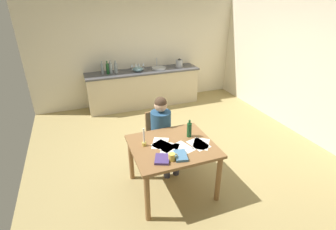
% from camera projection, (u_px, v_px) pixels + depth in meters
% --- Properties ---
extents(ground_plane, '(5.20, 5.20, 0.04)m').
position_uv_depth(ground_plane, '(178.00, 150.00, 4.71)').
color(ground_plane, tan).
extents(wall_back, '(5.20, 0.12, 2.60)m').
position_uv_depth(wall_back, '(138.00, 51.00, 6.32)').
color(wall_back, silver).
rests_on(wall_back, ground).
extents(wall_right, '(0.12, 5.20, 2.60)m').
position_uv_depth(wall_right, '(301.00, 67.00, 4.96)').
color(wall_right, silver).
rests_on(wall_right, ground).
extents(kitchen_counter, '(2.77, 0.64, 0.90)m').
position_uv_depth(kitchen_counter, '(144.00, 88.00, 6.39)').
color(kitchen_counter, beige).
rests_on(kitchen_counter, ground).
extents(dining_table, '(1.11, 0.98, 0.75)m').
position_uv_depth(dining_table, '(172.00, 152.00, 3.48)').
color(dining_table, olive).
rests_on(dining_table, ground).
extents(chair_at_table, '(0.44, 0.44, 0.89)m').
position_uv_depth(chair_at_table, '(159.00, 135.00, 4.18)').
color(chair_at_table, olive).
rests_on(chair_at_table, ground).
extents(person_seated, '(0.36, 0.61, 1.19)m').
position_uv_depth(person_seated, '(163.00, 129.00, 3.98)').
color(person_seated, navy).
rests_on(person_seated, ground).
extents(coffee_mug, '(0.12, 0.08, 0.09)m').
position_uv_depth(coffee_mug, '(172.00, 157.00, 3.11)').
color(coffee_mug, '#F2CC4C').
rests_on(coffee_mug, dining_table).
extents(candlestick, '(0.06, 0.06, 0.26)m').
position_uv_depth(candlestick, '(144.00, 141.00, 3.39)').
color(candlestick, gold).
rests_on(candlestick, dining_table).
extents(book_magazine, '(0.24, 0.27, 0.03)m').
position_uv_depth(book_magazine, '(162.00, 159.00, 3.11)').
color(book_magazine, '#473475').
rests_on(book_magazine, dining_table).
extents(book_cookery, '(0.20, 0.27, 0.03)m').
position_uv_depth(book_cookery, '(181.00, 156.00, 3.18)').
color(book_cookery, teal).
rests_on(book_cookery, dining_table).
extents(paper_letter, '(0.34, 0.36, 0.00)m').
position_uv_depth(paper_letter, '(201.00, 144.00, 3.46)').
color(paper_letter, white).
rests_on(paper_letter, dining_table).
extents(paper_bill, '(0.29, 0.35, 0.00)m').
position_uv_depth(paper_bill, '(183.00, 148.00, 3.37)').
color(paper_bill, white).
rests_on(paper_bill, dining_table).
extents(paper_envelope, '(0.34, 0.36, 0.00)m').
position_uv_depth(paper_envelope, '(170.00, 149.00, 3.35)').
color(paper_envelope, white).
rests_on(paper_envelope, dining_table).
extents(paper_receipt, '(0.33, 0.36, 0.00)m').
position_uv_depth(paper_receipt, '(164.00, 146.00, 3.41)').
color(paper_receipt, white).
rests_on(paper_receipt, dining_table).
extents(paper_notice, '(0.32, 0.36, 0.00)m').
position_uv_depth(paper_notice, '(160.00, 143.00, 3.47)').
color(paper_notice, white).
rests_on(paper_notice, dining_table).
extents(paper_flyer, '(0.27, 0.34, 0.00)m').
position_uv_depth(paper_flyer, '(198.00, 144.00, 3.45)').
color(paper_flyer, white).
rests_on(paper_flyer, dining_table).
extents(wine_bottle_on_table, '(0.07, 0.07, 0.26)m').
position_uv_depth(wine_bottle_on_table, '(189.00, 130.00, 3.59)').
color(wine_bottle_on_table, '#194C23').
rests_on(wine_bottle_on_table, dining_table).
extents(sink_unit, '(0.36, 0.36, 0.24)m').
position_uv_depth(sink_unit, '(159.00, 68.00, 6.32)').
color(sink_unit, '#B2B7BC').
rests_on(sink_unit, kitchen_counter).
extents(bottle_oil, '(0.06, 0.06, 0.30)m').
position_uv_depth(bottle_oil, '(102.00, 69.00, 5.89)').
color(bottle_oil, '#8C999E').
rests_on(bottle_oil, kitchen_counter).
extents(bottle_vinegar, '(0.07, 0.07, 0.31)m').
position_uv_depth(bottle_vinegar, '(108.00, 69.00, 5.87)').
color(bottle_vinegar, '#194C23').
rests_on(bottle_vinegar, kitchen_counter).
extents(bottle_wine_red, '(0.08, 0.08, 0.30)m').
position_uv_depth(bottle_wine_red, '(111.00, 68.00, 5.92)').
color(bottle_wine_red, '#8C999E').
rests_on(bottle_wine_red, kitchen_counter).
extents(bottle_sauce, '(0.08, 0.08, 0.29)m').
position_uv_depth(bottle_sauce, '(116.00, 68.00, 5.95)').
color(bottle_sauce, '#8C999E').
rests_on(bottle_sauce, kitchen_counter).
extents(mixing_bowl, '(0.25, 0.25, 0.11)m').
position_uv_depth(mixing_bowl, '(138.00, 69.00, 6.09)').
color(mixing_bowl, '#668C99').
rests_on(mixing_bowl, kitchen_counter).
extents(stovetop_kettle, '(0.18, 0.18, 0.22)m').
position_uv_depth(stovetop_kettle, '(179.00, 63.00, 6.46)').
color(stovetop_kettle, '#B7BABF').
rests_on(stovetop_kettle, kitchen_counter).
extents(wine_glass_near_sink, '(0.07, 0.07, 0.15)m').
position_uv_depth(wine_glass_near_sink, '(143.00, 64.00, 6.29)').
color(wine_glass_near_sink, silver).
rests_on(wine_glass_near_sink, kitchen_counter).
extents(wine_glass_by_kettle, '(0.07, 0.07, 0.15)m').
position_uv_depth(wine_glass_by_kettle, '(139.00, 65.00, 6.25)').
color(wine_glass_by_kettle, silver).
rests_on(wine_glass_by_kettle, kitchen_counter).
extents(wine_glass_back_left, '(0.07, 0.07, 0.15)m').
position_uv_depth(wine_glass_back_left, '(136.00, 65.00, 6.23)').
color(wine_glass_back_left, silver).
rests_on(wine_glass_back_left, kitchen_counter).
extents(wine_glass_back_right, '(0.07, 0.07, 0.15)m').
position_uv_depth(wine_glass_back_right, '(132.00, 66.00, 6.20)').
color(wine_glass_back_right, silver).
rests_on(wine_glass_back_right, kitchen_counter).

